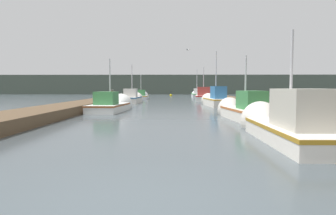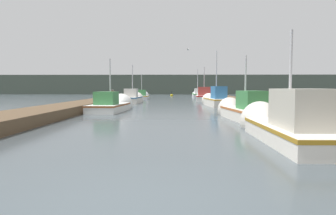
{
  "view_description": "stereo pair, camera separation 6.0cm",
  "coord_description": "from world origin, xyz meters",
  "px_view_note": "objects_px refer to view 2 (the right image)",
  "views": [
    {
      "loc": [
        0.46,
        -3.65,
        1.57
      ],
      "look_at": [
        0.14,
        12.57,
        0.45
      ],
      "focal_mm": 32.0,
      "sensor_mm": 36.0,
      "label": 1
    },
    {
      "loc": [
        0.52,
        -3.65,
        1.57
      ],
      "look_at": [
        0.14,
        12.57,
        0.45
      ],
      "focal_mm": 32.0,
      "sensor_mm": 36.0,
      "label": 2
    }
  ],
  "objects_px": {
    "fishing_boat_0": "(286,124)",
    "channel_buoy": "(172,95)",
    "mooring_piling_0": "(201,93)",
    "fishing_boat_4": "(133,98)",
    "fishing_boat_5": "(204,96)",
    "mooring_piling_1": "(113,97)",
    "fishing_boat_7": "(197,95)",
    "fishing_boat_6": "(142,96)",
    "fishing_boat_1": "(244,110)",
    "seagull_1": "(188,50)",
    "fishing_boat_2": "(113,105)",
    "fishing_boat_3": "(215,100)"
  },
  "relations": [
    {
      "from": "fishing_boat_4",
      "to": "fishing_boat_6",
      "type": "bearing_deg",
      "value": 92.98
    },
    {
      "from": "fishing_boat_6",
      "to": "fishing_boat_5",
      "type": "bearing_deg",
      "value": -35.52
    },
    {
      "from": "fishing_boat_3",
      "to": "channel_buoy",
      "type": "bearing_deg",
      "value": 94.03
    },
    {
      "from": "fishing_boat_6",
      "to": "channel_buoy",
      "type": "xyz_separation_m",
      "value": [
        3.74,
        12.89,
        -0.21
      ]
    },
    {
      "from": "fishing_boat_6",
      "to": "fishing_boat_7",
      "type": "distance_m",
      "value": 8.98
    },
    {
      "from": "mooring_piling_1",
      "to": "seagull_1",
      "type": "height_order",
      "value": "seagull_1"
    },
    {
      "from": "fishing_boat_1",
      "to": "seagull_1",
      "type": "distance_m",
      "value": 13.39
    },
    {
      "from": "fishing_boat_0",
      "to": "fishing_boat_2",
      "type": "relative_size",
      "value": 1.04
    },
    {
      "from": "fishing_boat_7",
      "to": "mooring_piling_1",
      "type": "bearing_deg",
      "value": -116.28
    },
    {
      "from": "fishing_boat_5",
      "to": "fishing_boat_6",
      "type": "bearing_deg",
      "value": 149.2
    },
    {
      "from": "fishing_boat_3",
      "to": "mooring_piling_1",
      "type": "bearing_deg",
      "value": 166.14
    },
    {
      "from": "mooring_piling_1",
      "to": "seagull_1",
      "type": "xyz_separation_m",
      "value": [
        6.8,
        0.46,
        4.25
      ]
    },
    {
      "from": "fishing_boat_0",
      "to": "fishing_boat_6",
      "type": "relative_size",
      "value": 1.2
    },
    {
      "from": "channel_buoy",
      "to": "fishing_boat_2",
      "type": "bearing_deg",
      "value": -96.23
    },
    {
      "from": "fishing_boat_0",
      "to": "mooring_piling_0",
      "type": "distance_m",
      "value": 38.58
    },
    {
      "from": "fishing_boat_0",
      "to": "fishing_boat_2",
      "type": "xyz_separation_m",
      "value": [
        -7.41,
        10.68,
        -0.1
      ]
    },
    {
      "from": "fishing_boat_1",
      "to": "fishing_boat_7",
      "type": "height_order",
      "value": "fishing_boat_7"
    },
    {
      "from": "mooring_piling_0",
      "to": "channel_buoy",
      "type": "relative_size",
      "value": 1.16
    },
    {
      "from": "fishing_boat_3",
      "to": "seagull_1",
      "type": "xyz_separation_m",
      "value": [
        -2.21,
        1.96,
        4.4
      ]
    },
    {
      "from": "fishing_boat_1",
      "to": "mooring_piling_1",
      "type": "relative_size",
      "value": 3.96
    },
    {
      "from": "channel_buoy",
      "to": "fishing_boat_1",
      "type": "bearing_deg",
      "value": -83.94
    },
    {
      "from": "fishing_boat_0",
      "to": "fishing_boat_5",
      "type": "bearing_deg",
      "value": 89.82
    },
    {
      "from": "fishing_boat_5",
      "to": "mooring_piling_0",
      "type": "height_order",
      "value": "fishing_boat_5"
    },
    {
      "from": "fishing_boat_5",
      "to": "seagull_1",
      "type": "distance_m",
      "value": 8.3
    },
    {
      "from": "fishing_boat_2",
      "to": "channel_buoy",
      "type": "relative_size",
      "value": 5.56
    },
    {
      "from": "fishing_boat_6",
      "to": "fishing_boat_7",
      "type": "relative_size",
      "value": 0.76
    },
    {
      "from": "fishing_boat_0",
      "to": "fishing_boat_2",
      "type": "height_order",
      "value": "fishing_boat_2"
    },
    {
      "from": "fishing_boat_6",
      "to": "channel_buoy",
      "type": "bearing_deg",
      "value": 72.67
    },
    {
      "from": "fishing_boat_0",
      "to": "fishing_boat_4",
      "type": "height_order",
      "value": "fishing_boat_4"
    },
    {
      "from": "fishing_boat_6",
      "to": "seagull_1",
      "type": "relative_size",
      "value": 8.52
    },
    {
      "from": "mooring_piling_0",
      "to": "seagull_1",
      "type": "height_order",
      "value": "seagull_1"
    },
    {
      "from": "fishing_boat_0",
      "to": "channel_buoy",
      "type": "relative_size",
      "value": 5.77
    },
    {
      "from": "fishing_boat_7",
      "to": "fishing_boat_6",
      "type": "bearing_deg",
      "value": -146.9
    },
    {
      "from": "fishing_boat_1",
      "to": "channel_buoy",
      "type": "xyz_separation_m",
      "value": [
        -3.95,
        37.24,
        -0.29
      ]
    },
    {
      "from": "fishing_boat_4",
      "to": "mooring_piling_0",
      "type": "distance_m",
      "value": 19.59
    },
    {
      "from": "fishing_boat_0",
      "to": "mooring_piling_1",
      "type": "bearing_deg",
      "value": 116.4
    },
    {
      "from": "seagull_1",
      "to": "fishing_boat_5",
      "type": "bearing_deg",
      "value": -171.91
    },
    {
      "from": "mooring_piling_0",
      "to": "fishing_boat_4",
      "type": "bearing_deg",
      "value": -115.2
    },
    {
      "from": "fishing_boat_0",
      "to": "fishing_boat_7",
      "type": "height_order",
      "value": "fishing_boat_7"
    },
    {
      "from": "channel_buoy",
      "to": "fishing_boat_5",
      "type": "bearing_deg",
      "value": -77.95
    },
    {
      "from": "fishing_boat_7",
      "to": "mooring_piling_1",
      "type": "distance_m",
      "value": 19.31
    },
    {
      "from": "fishing_boat_1",
      "to": "fishing_boat_5",
      "type": "relative_size",
      "value": 1.12
    },
    {
      "from": "fishing_boat_5",
      "to": "fishing_boat_7",
      "type": "bearing_deg",
      "value": 93.5
    },
    {
      "from": "mooring_piling_1",
      "to": "fishing_boat_3",
      "type": "bearing_deg",
      "value": -9.41
    },
    {
      "from": "fishing_boat_2",
      "to": "seagull_1",
      "type": "xyz_separation_m",
      "value": [
        5.31,
        7.54,
        4.55
      ]
    },
    {
      "from": "fishing_boat_4",
      "to": "mooring_piling_0",
      "type": "height_order",
      "value": "fishing_boat_4"
    },
    {
      "from": "fishing_boat_5",
      "to": "mooring_piling_1",
      "type": "xyz_separation_m",
      "value": [
        -8.88,
        -7.18,
        0.16
      ]
    },
    {
      "from": "fishing_boat_7",
      "to": "mooring_piling_0",
      "type": "height_order",
      "value": "fishing_boat_7"
    },
    {
      "from": "fishing_boat_2",
      "to": "mooring_piling_0",
      "type": "distance_m",
      "value": 29.09
    },
    {
      "from": "fishing_boat_5",
      "to": "fishing_boat_7",
      "type": "relative_size",
      "value": 0.76
    }
  ]
}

